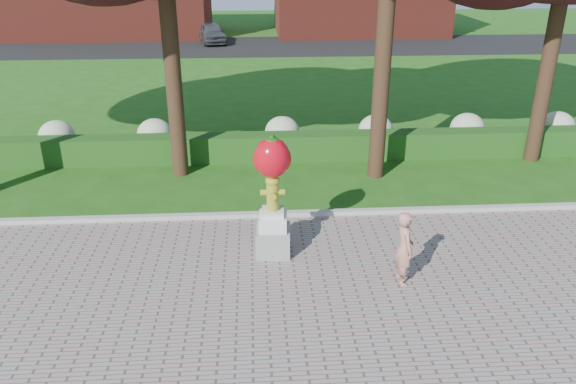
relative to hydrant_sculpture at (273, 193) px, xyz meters
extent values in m
plane|color=#215114|center=(-0.45, -1.29, -1.41)|extent=(100.00, 100.00, 0.00)
cube|color=#ADADA5|center=(-0.45, 1.71, -1.34)|extent=(40.00, 0.18, 0.15)
cube|color=#164914|center=(-0.45, 5.71, -1.01)|extent=(24.00, 0.70, 0.80)
ellipsoid|color=#B0BA8E|center=(-6.45, 6.71, -0.86)|extent=(1.10, 1.10, 0.99)
ellipsoid|color=#B0BA8E|center=(-3.45, 6.71, -0.86)|extent=(1.10, 1.10, 0.99)
ellipsoid|color=#B0BA8E|center=(0.55, 6.71, -0.86)|extent=(1.10, 1.10, 0.99)
ellipsoid|color=#B0BA8E|center=(3.55, 6.71, -0.86)|extent=(1.10, 1.10, 0.99)
ellipsoid|color=#B0BA8E|center=(6.55, 6.71, -0.86)|extent=(1.10, 1.10, 0.99)
ellipsoid|color=#B0BA8E|center=(9.55, 6.71, -0.86)|extent=(1.10, 1.10, 0.99)
cube|color=black|center=(-0.45, 26.71, -1.40)|extent=(50.00, 8.00, 0.02)
cylinder|color=black|center=(-2.45, 4.71, 1.67)|extent=(0.44, 0.44, 6.16)
cylinder|color=black|center=(3.05, 4.21, 2.23)|extent=(0.44, 0.44, 7.28)
cylinder|color=black|center=(8.05, 5.21, 1.53)|extent=(0.44, 0.44, 5.88)
cube|color=gray|center=(0.00, 0.00, -1.09)|extent=(0.75, 0.75, 0.57)
cube|color=silver|center=(0.00, 0.00, -0.65)|extent=(0.60, 0.60, 0.32)
cube|color=silver|center=(0.00, 0.00, -0.43)|extent=(0.48, 0.48, 0.11)
cylinder|color=olive|center=(0.00, 0.00, -0.06)|extent=(0.25, 0.25, 0.63)
ellipsoid|color=olive|center=(0.00, 0.00, 0.26)|extent=(0.29, 0.29, 0.21)
cylinder|color=olive|center=(-0.18, 0.00, 0.01)|extent=(0.14, 0.12, 0.12)
cylinder|color=olive|center=(0.18, 0.00, 0.01)|extent=(0.14, 0.12, 0.12)
cylinder|color=olive|center=(0.00, -0.17, 0.01)|extent=(0.14, 0.14, 0.14)
cylinder|color=olive|center=(0.00, 0.00, 0.35)|extent=(0.09, 0.09, 0.06)
ellipsoid|color=red|center=(0.00, 0.00, 0.75)|extent=(0.71, 0.64, 0.82)
ellipsoid|color=red|center=(-0.20, 0.00, 0.72)|extent=(0.35, 0.35, 0.52)
ellipsoid|color=red|center=(0.20, 0.00, 0.72)|extent=(0.35, 0.35, 0.52)
cylinder|color=#205012|center=(0.00, 0.00, 1.15)|extent=(0.11, 0.11, 0.14)
ellipsoid|color=#205012|center=(0.00, 0.00, 1.12)|extent=(0.27, 0.27, 0.09)
imported|color=tan|center=(2.41, -1.30, -0.63)|extent=(0.40, 0.57, 1.48)
imported|color=#45474E|center=(-2.97, 28.19, -0.73)|extent=(2.35, 4.12, 1.32)
camera|label=1|loc=(-0.34, -10.31, 4.55)|focal=35.00mm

